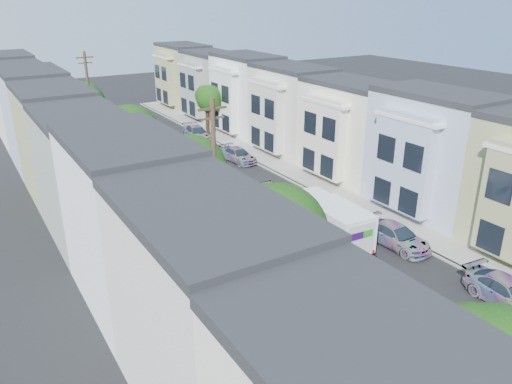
# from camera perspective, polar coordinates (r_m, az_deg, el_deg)

# --- Properties ---
(ground) EXTENTS (160.00, 160.00, 0.00)m
(ground) POSITION_cam_1_polar(r_m,az_deg,el_deg) (31.11, 7.79, -7.48)
(ground) COLOR black
(ground) RESTS_ON ground
(road_slab) EXTENTS (12.00, 70.00, 0.02)m
(road_slab) POSITION_cam_1_polar(r_m,az_deg,el_deg) (42.59, -4.96, 0.92)
(road_slab) COLOR black
(road_slab) RESTS_ON ground
(curb_left) EXTENTS (0.30, 70.00, 0.15)m
(curb_left) POSITION_cam_1_polar(r_m,az_deg,el_deg) (40.43, -12.62, -0.61)
(curb_left) COLOR gray
(curb_left) RESTS_ON ground
(curb_right) EXTENTS (0.30, 70.00, 0.15)m
(curb_right) POSITION_cam_1_polar(r_m,az_deg,el_deg) (45.41, 1.86, 2.42)
(curb_right) COLOR gray
(curb_right) RESTS_ON ground
(sidewalk_left) EXTENTS (2.60, 70.00, 0.15)m
(sidewalk_left) POSITION_cam_1_polar(r_m,az_deg,el_deg) (40.08, -14.36, -0.97)
(sidewalk_left) COLOR gray
(sidewalk_left) RESTS_ON ground
(sidewalk_right) EXTENTS (2.60, 70.00, 0.15)m
(sidewalk_right) POSITION_cam_1_polar(r_m,az_deg,el_deg) (46.10, 3.21, 2.69)
(sidewalk_right) COLOR gray
(sidewalk_right) RESTS_ON ground
(centerline) EXTENTS (0.12, 70.00, 0.01)m
(centerline) POSITION_cam_1_polar(r_m,az_deg,el_deg) (42.59, -4.96, 0.91)
(centerline) COLOR gold
(centerline) RESTS_ON ground
(townhouse_row_left) EXTENTS (5.00, 70.00, 8.50)m
(townhouse_row_left) POSITION_cam_1_polar(r_m,az_deg,el_deg) (39.30, -19.60, -2.17)
(townhouse_row_left) COLOR white
(townhouse_row_left) RESTS_ON ground
(townhouse_row_right) EXTENTS (5.00, 70.00, 8.50)m
(townhouse_row_right) POSITION_cam_1_polar(r_m,az_deg,el_deg) (48.29, 6.93, 3.36)
(townhouse_row_right) COLOR white
(townhouse_row_right) RESTS_ON ground
(tree_b) EXTENTS (4.70, 4.70, 7.30)m
(tree_b) POSITION_cam_1_polar(r_m,az_deg,el_deg) (22.63, 2.26, -4.91)
(tree_b) COLOR black
(tree_b) RESTS_ON ground
(tree_c) EXTENTS (4.70, 4.70, 7.35)m
(tree_c) POSITION_cam_1_polar(r_m,az_deg,el_deg) (30.33, -7.76, 2.08)
(tree_c) COLOR black
(tree_c) RESTS_ON ground
(tree_d) EXTENTS (4.70, 4.70, 7.21)m
(tree_d) POSITION_cam_1_polar(r_m,az_deg,el_deg) (40.29, -14.27, 6.33)
(tree_d) COLOR black
(tree_d) RESTS_ON ground
(tree_e) EXTENTS (4.70, 4.70, 6.90)m
(tree_e) POSITION_cam_1_polar(r_m,az_deg,el_deg) (54.67, -19.28, 9.40)
(tree_e) COLOR black
(tree_e) RESTS_ON ground
(tree_far_r) EXTENTS (3.06, 3.06, 5.72)m
(tree_far_r) POSITION_cam_1_polar(r_m,az_deg,el_deg) (56.63, -5.38, 10.48)
(tree_far_r) COLOR black
(tree_far_r) RESTS_ON ground
(utility_pole_near) EXTENTS (1.60, 0.26, 10.00)m
(utility_pole_near) POSITION_cam_1_polar(r_m,az_deg,el_deg) (27.26, -4.70, 0.30)
(utility_pole_near) COLOR #42301E
(utility_pole_near) RESTS_ON ground
(utility_pole_far) EXTENTS (1.60, 0.26, 10.00)m
(utility_pole_far) POSITION_cam_1_polar(r_m,az_deg,el_deg) (50.99, -18.38, 9.40)
(utility_pole_far) COLOR #42301E
(utility_pole_far) RESTS_ON ground
(fedex_truck) EXTENTS (2.43, 6.30, 3.02)m
(fedex_truck) POSITION_cam_1_polar(r_m,az_deg,el_deg) (31.82, 8.40, -3.41)
(fedex_truck) COLOR white
(fedex_truck) RESTS_ON ground
(lead_sedan) EXTENTS (1.93, 4.50, 1.35)m
(lead_sedan) POSITION_cam_1_polar(r_m,az_deg,el_deg) (37.62, 2.66, -0.82)
(lead_sedan) COLOR black
(lead_sedan) RESTS_ON ground
(parked_left_b) EXTENTS (2.71, 5.41, 1.47)m
(parked_left_b) POSITION_cam_1_polar(r_m,az_deg,el_deg) (24.00, 8.19, -15.21)
(parked_left_b) COLOR black
(parked_left_b) RESTS_ON ground
(parked_left_c) EXTENTS (1.79, 4.02, 1.27)m
(parked_left_c) POSITION_cam_1_polar(r_m,az_deg,el_deg) (28.36, -0.10, -8.88)
(parked_left_c) COLOR #949DA5
(parked_left_c) RESTS_ON ground
(parked_left_d) EXTENTS (2.03, 4.37, 1.37)m
(parked_left_d) POSITION_cam_1_polar(r_m,az_deg,el_deg) (39.21, -10.35, -0.18)
(parked_left_d) COLOR black
(parked_left_d) RESTS_ON ground
(parked_right_a) EXTENTS (2.43, 4.96, 1.44)m
(parked_right_a) POSITION_cam_1_polar(r_m,az_deg,el_deg) (29.20, 27.02, -10.37)
(parked_right_a) COLOR #323537
(parked_right_a) RESTS_ON ground
(parked_right_b) EXTENTS (2.10, 4.73, 1.40)m
(parked_right_b) POSITION_cam_1_polar(r_m,az_deg,el_deg) (33.13, 15.74, -4.87)
(parked_right_b) COLOR silver
(parked_right_b) RESTS_ON ground
(parked_right_c) EXTENTS (2.17, 4.46, 1.30)m
(parked_right_c) POSITION_cam_1_polar(r_m,az_deg,el_deg) (48.07, -2.05, 4.24)
(parked_right_c) COLOR black
(parked_right_c) RESTS_ON ground
(parked_right_d) EXTENTS (2.46, 4.98, 1.44)m
(parked_right_d) POSITION_cam_1_polar(r_m,az_deg,el_deg) (55.96, -6.78, 6.70)
(parked_right_d) COLOR #09123E
(parked_right_d) RESTS_ON ground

